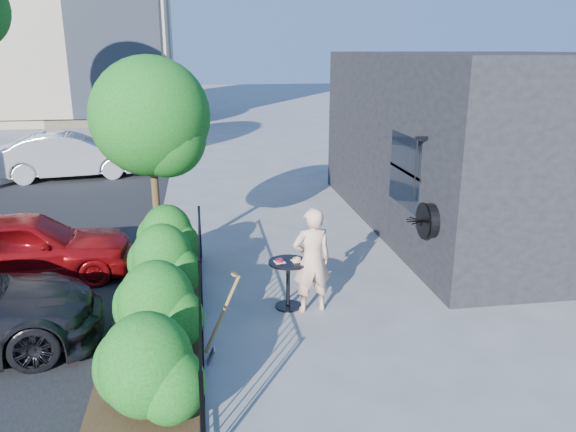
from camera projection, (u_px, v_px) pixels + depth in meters
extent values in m
plane|color=gray|center=(299.00, 320.00, 8.80)|extent=(120.00, 120.00, 0.00)
cube|color=black|center=(495.00, 140.00, 13.29)|extent=(6.00, 9.00, 4.00)
cube|color=black|center=(405.00, 171.00, 10.92)|extent=(0.04, 1.60, 1.40)
cube|color=black|center=(405.00, 171.00, 10.92)|extent=(0.05, 1.70, 0.06)
cylinder|color=black|center=(429.00, 221.00, 9.65)|extent=(0.18, 0.60, 0.60)
cylinder|color=black|center=(423.00, 221.00, 9.63)|extent=(0.03, 0.64, 0.64)
cube|color=black|center=(422.00, 138.00, 9.73)|extent=(0.25, 0.06, 0.06)
cylinder|color=black|center=(416.00, 169.00, 9.88)|extent=(0.02, 0.02, 1.05)
cylinder|color=black|center=(203.00, 420.00, 5.58)|extent=(0.05, 0.05, 1.10)
cylinder|color=black|center=(201.00, 295.00, 8.42)|extent=(0.05, 0.05, 1.10)
cylinder|color=black|center=(200.00, 232.00, 11.26)|extent=(0.05, 0.05, 1.10)
cube|color=black|center=(199.00, 263.00, 8.27)|extent=(0.03, 6.00, 0.03)
cube|color=black|center=(202.00, 322.00, 8.55)|extent=(0.03, 6.00, 0.03)
cylinder|color=black|center=(203.00, 414.00, 5.67)|extent=(0.02, 0.02, 1.04)
cylinder|color=black|center=(203.00, 402.00, 5.86)|extent=(0.02, 0.02, 1.04)
cylinder|color=black|center=(202.00, 391.00, 6.05)|extent=(0.02, 0.02, 1.04)
cylinder|color=black|center=(202.00, 381.00, 6.24)|extent=(0.02, 0.02, 1.04)
cylinder|color=black|center=(202.00, 371.00, 6.43)|extent=(0.02, 0.02, 1.04)
cylinder|color=black|center=(202.00, 362.00, 6.62)|extent=(0.02, 0.02, 1.04)
cylinder|color=black|center=(202.00, 353.00, 6.81)|extent=(0.02, 0.02, 1.04)
cylinder|color=black|center=(202.00, 345.00, 7.00)|extent=(0.02, 0.02, 1.04)
cylinder|color=black|center=(202.00, 337.00, 7.19)|extent=(0.02, 0.02, 1.04)
cylinder|color=black|center=(201.00, 329.00, 7.38)|extent=(0.02, 0.02, 1.04)
cylinder|color=black|center=(201.00, 322.00, 7.57)|extent=(0.02, 0.02, 1.04)
cylinder|color=black|center=(201.00, 316.00, 7.76)|extent=(0.02, 0.02, 1.04)
cylinder|color=black|center=(201.00, 309.00, 7.94)|extent=(0.02, 0.02, 1.04)
cylinder|color=black|center=(201.00, 303.00, 8.13)|extent=(0.02, 0.02, 1.04)
cylinder|color=black|center=(201.00, 297.00, 8.32)|extent=(0.02, 0.02, 1.04)
cylinder|color=black|center=(201.00, 292.00, 8.51)|extent=(0.02, 0.02, 1.04)
cylinder|color=black|center=(201.00, 286.00, 8.70)|extent=(0.02, 0.02, 1.04)
cylinder|color=black|center=(201.00, 281.00, 8.89)|extent=(0.02, 0.02, 1.04)
cylinder|color=black|center=(201.00, 277.00, 9.08)|extent=(0.02, 0.02, 1.04)
cylinder|color=black|center=(201.00, 272.00, 9.27)|extent=(0.02, 0.02, 1.04)
cylinder|color=black|center=(200.00, 267.00, 9.46)|extent=(0.02, 0.02, 1.04)
cylinder|color=black|center=(200.00, 263.00, 9.65)|extent=(0.02, 0.02, 1.04)
cylinder|color=black|center=(200.00, 259.00, 9.84)|extent=(0.02, 0.02, 1.04)
cylinder|color=black|center=(200.00, 255.00, 10.03)|extent=(0.02, 0.02, 1.04)
cylinder|color=black|center=(200.00, 251.00, 10.22)|extent=(0.02, 0.02, 1.04)
cylinder|color=black|center=(200.00, 247.00, 10.41)|extent=(0.02, 0.02, 1.04)
cylinder|color=black|center=(200.00, 244.00, 10.59)|extent=(0.02, 0.02, 1.04)
cylinder|color=black|center=(200.00, 240.00, 10.78)|extent=(0.02, 0.02, 1.04)
cylinder|color=black|center=(200.00, 237.00, 10.97)|extent=(0.02, 0.02, 1.04)
cylinder|color=black|center=(200.00, 234.00, 11.16)|extent=(0.02, 0.02, 1.04)
cube|color=#382616|center=(156.00, 329.00, 8.46)|extent=(1.30, 6.00, 0.08)
ellipsoid|color=#134F12|center=(147.00, 368.00, 6.20)|extent=(1.10, 1.10, 1.24)
ellipsoid|color=#134F12|center=(157.00, 306.00, 7.72)|extent=(1.10, 1.10, 1.24)
ellipsoid|color=#134F12|center=(163.00, 266.00, 9.14)|extent=(1.10, 1.10, 1.24)
ellipsoid|color=#134F12|center=(167.00, 238.00, 10.46)|extent=(1.10, 1.10, 1.24)
cylinder|color=#3F2B19|center=(156.00, 206.00, 10.76)|extent=(0.14, 0.14, 2.40)
sphere|color=#134F12|center=(150.00, 120.00, 10.29)|extent=(2.20, 2.20, 2.20)
sphere|color=#134F12|center=(168.00, 139.00, 10.24)|extent=(1.43, 1.43, 1.43)
cylinder|color=black|center=(288.00, 262.00, 9.03)|extent=(0.64, 0.64, 0.03)
cylinder|color=black|center=(288.00, 285.00, 9.14)|extent=(0.06, 0.06, 0.77)
cylinder|color=black|center=(288.00, 306.00, 9.25)|extent=(0.43, 0.43, 0.03)
cube|color=white|center=(280.00, 262.00, 9.00)|extent=(0.19, 0.19, 0.01)
cube|color=white|center=(297.00, 261.00, 9.04)|extent=(0.19, 0.19, 0.01)
torus|color=#550E18|center=(280.00, 260.00, 8.99)|extent=(0.14, 0.14, 0.05)
torus|color=tan|center=(297.00, 259.00, 9.04)|extent=(0.14, 0.14, 0.05)
imported|color=#E1B191|center=(312.00, 260.00, 8.91)|extent=(0.67, 0.47, 1.73)
cylinder|color=brown|center=(222.00, 315.00, 7.44)|extent=(0.52, 0.05, 1.11)
cube|color=gray|center=(211.00, 356.00, 7.59)|extent=(0.12, 0.17, 0.24)
cylinder|color=brown|center=(235.00, 274.00, 7.31)|extent=(0.10, 0.10, 0.06)
imported|color=#9B0C11|center=(24.00, 247.00, 10.15)|extent=(3.94, 1.90, 1.30)
imported|color=#B4B4B9|center=(70.00, 156.00, 18.27)|extent=(4.68, 2.22, 1.48)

